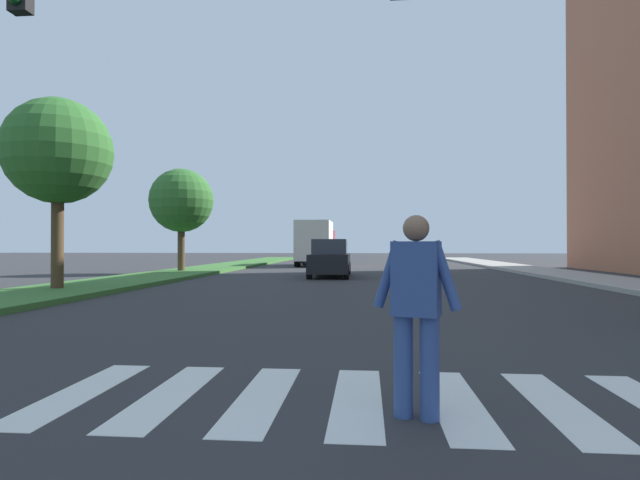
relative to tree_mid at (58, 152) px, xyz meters
The scene contains 11 objects.
ground_plane 15.24m from the tree_mid, 50.84° to the left, with size 140.00×140.00×0.00m, color #2D2D30.
crosswalk 14.25m from the tree_mid, 47.21° to the right, with size 5.85×2.20×0.01m.
median_strip 10.24m from the tree_mid, 88.73° to the left, with size 3.39×64.00×0.15m, color #386B2D.
tree_mid is the anchor object (origin of this frame).
tree_far 10.89m from the tree_mid, 90.82° to the left, with size 3.26×3.26×5.23m.
sidewalk_right 21.13m from the tree_mid, 26.83° to the left, with size 3.00×64.00×0.15m, color #9E9991.
traffic_light_gantry 9.20m from the tree_mid, 60.70° to the right, with size 9.71×0.30×6.00m.
pedestrian_performer 14.68m from the tree_mid, 47.07° to the right, with size 0.74×0.34×1.69m.
sedan_midblock 12.09m from the tree_mid, 48.54° to the left, with size 1.84×4.50×1.72m.
sedan_distant 22.29m from the tree_mid, 75.17° to the left, with size 1.95×4.53×1.73m.
truck_box_delivery 22.16m from the tree_mid, 74.84° to the left, with size 2.40×6.20×3.10m.
Camera 1 is at (0.09, 3.85, 1.44)m, focal length 28.94 mm.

